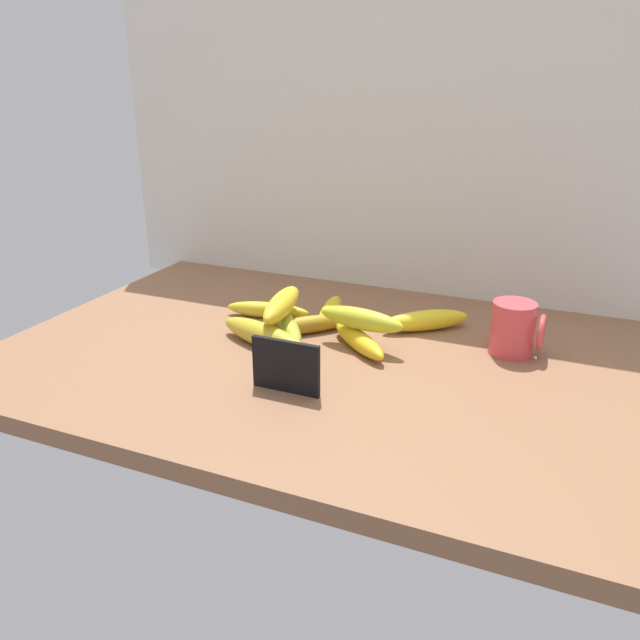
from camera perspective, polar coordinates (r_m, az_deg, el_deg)
name	(u,v)px	position (r cm, az deg, el deg)	size (l,w,h in cm)	color
counter_top	(318,359)	(110.63, -0.21, -3.56)	(110.00, 76.00, 3.00)	brown
back_wall	(391,142)	(137.50, 6.45, 15.82)	(130.00, 2.00, 70.00)	silver
chalkboard_sign	(286,368)	(95.20, -3.10, -4.39)	(11.00, 1.80, 8.40)	black
coffee_mug	(514,329)	(112.36, 17.26, -0.75)	(8.91, 7.41, 9.33)	#DC444C
banana_0	(359,340)	(110.19, 3.55, -1.87)	(16.40, 3.46, 3.46)	yellow
banana_1	(268,310)	(124.76, -4.78, 0.91)	(16.89, 3.21, 3.21)	gold
banana_2	(285,324)	(116.70, -3.23, -0.35)	(18.98, 3.95, 3.95)	#A8B834
banana_3	(425,320)	(119.84, 9.56, -0.04)	(17.32, 3.90, 3.90)	yellow
banana_4	(264,336)	(111.25, -5.11, -1.42)	(20.47, 4.37, 4.37)	gold
banana_5	(330,311)	(123.69, 0.91, 0.82)	(15.77, 3.31, 3.31)	yellow
banana_6	(306,325)	(116.89, -1.29, -0.45)	(20.03, 3.30, 3.30)	#AA821C
banana_7	(361,319)	(109.76, 3.76, 0.09)	(16.04, 3.82, 3.82)	gold
banana_8	(282,304)	(114.77, -3.50, 1.43)	(17.27, 4.15, 4.15)	yellow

